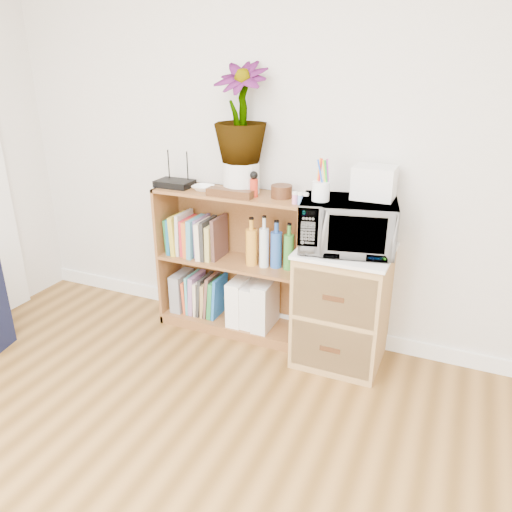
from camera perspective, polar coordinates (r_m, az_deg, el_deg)
The scene contains 21 objects.
skirting_board at distance 3.42m, azimuth 3.85°, elevation -7.51°, with size 4.00×0.02×0.10m, color white.
bookshelf at distance 3.24m, azimuth -2.63°, elevation -0.86°, with size 1.00×0.30×0.95m, color brown.
wicker_unit at distance 3.00m, azimuth 9.79°, elevation -5.79°, with size 0.50×0.45×0.70m, color #9E7542.
microwave at distance 2.79m, azimuth 10.41°, elevation 3.46°, with size 0.51×0.35×0.28m, color white.
pen_cup at distance 2.71m, azimuth 7.41°, elevation 7.38°, with size 0.10×0.10×0.10m, color white.
small_appliance at distance 2.80m, azimuth 13.38°, elevation 8.19°, with size 0.22×0.18×0.18m, color silver.
router at distance 3.26m, azimuth -9.27°, elevation 8.18°, with size 0.23×0.16×0.04m, color black.
white_bowl at distance 3.15m, azimuth -6.07°, elevation 7.74°, with size 0.13×0.13×0.03m, color white.
plant_pot at distance 3.06m, azimuth -1.69°, elevation 8.97°, with size 0.22×0.22×0.19m, color silver.
potted_plant at distance 3.00m, azimuth -1.77°, elevation 16.01°, with size 0.32×0.32×0.57m, color #3D712D.
trinket_box at distance 2.98m, azimuth -3.01°, elevation 7.19°, with size 0.29×0.07×0.05m, color #371F0F.
kokeshi_doll at distance 2.97m, azimuth -0.24°, elevation 7.79°, with size 0.05×0.05×0.11m, color #B52916.
wooden_bowl at distance 2.96m, azimuth 2.94°, elevation 7.38°, with size 0.13×0.13×0.07m, color #3D1F10.
paint_jars at distance 2.83m, azimuth 5.08°, elevation 6.47°, with size 0.12×0.04×0.06m, color pink.
file_box at distance 3.54m, azimuth -8.45°, elevation -3.90°, with size 0.08×0.21×0.27m, color gray.
magazine_holder_left at distance 3.32m, azimuth -1.88°, elevation -5.07°, with size 0.10×0.24×0.31m, color white.
magazine_holder_mid at distance 3.29m, azimuth -0.41°, elevation -5.54°, with size 0.09×0.23×0.28m, color white.
magazine_holder_right at distance 3.25m, azimuth 1.08°, elevation -5.55°, with size 0.10×0.26×0.32m, color silver.
cookbooks at distance 3.31m, azimuth -6.92°, elevation 2.30°, with size 0.38×0.20×0.28m.
liquor_bottles at distance 3.08m, azimuth 1.52°, elevation 1.40°, with size 0.31×0.07×0.32m.
lower_books at distance 3.45m, azimuth -5.87°, elevation -4.44°, with size 0.27×0.19×0.30m.
Camera 1 is at (0.99, -0.58, 1.73)m, focal length 35.00 mm.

